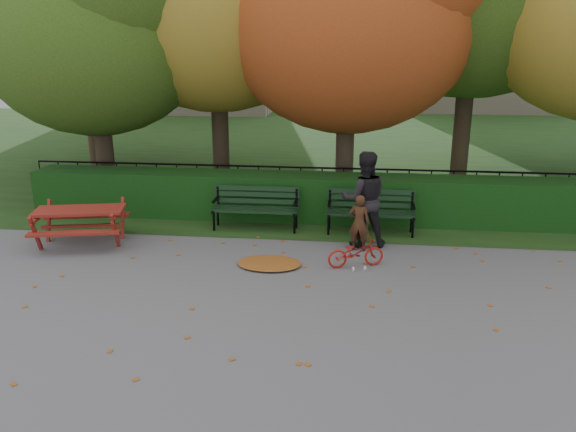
# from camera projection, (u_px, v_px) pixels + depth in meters

# --- Properties ---
(ground) EXTENTS (90.00, 90.00, 0.00)m
(ground) POSITION_uv_depth(u_px,v_px,m) (301.00, 309.00, 8.32)
(ground) COLOR slate
(ground) RESTS_ON ground
(grass_strip) EXTENTS (90.00, 90.00, 0.00)m
(grass_strip) POSITION_uv_depth(u_px,v_px,m) (334.00, 146.00, 21.61)
(grass_strip) COLOR #183213
(grass_strip) RESTS_ON ground
(building_right) EXTENTS (9.00, 6.00, 12.00)m
(building_right) POSITION_uv_depth(u_px,v_px,m) (485.00, 4.00, 32.28)
(building_right) COLOR #B2A28B
(building_right) RESTS_ON ground
(hedge) EXTENTS (13.00, 0.90, 1.00)m
(hedge) POSITION_uv_depth(u_px,v_px,m) (320.00, 197.00, 12.45)
(hedge) COLOR black
(hedge) RESTS_ON ground
(iron_fence) EXTENTS (14.00, 0.04, 1.02)m
(iron_fence) POSITION_uv_depth(u_px,v_px,m) (322.00, 187.00, 13.20)
(iron_fence) COLOR black
(iron_fence) RESTS_ON ground
(tree_a) EXTENTS (5.88, 5.60, 7.48)m
(tree_a) POSITION_uv_depth(u_px,v_px,m) (100.00, 9.00, 12.86)
(tree_a) COLOR #2F211B
(tree_a) RESTS_ON ground
(bench_left) EXTENTS (1.80, 0.57, 0.88)m
(bench_left) POSITION_uv_depth(u_px,v_px,m) (256.00, 205.00, 11.82)
(bench_left) COLOR black
(bench_left) RESTS_ON ground
(bench_right) EXTENTS (1.80, 0.57, 0.88)m
(bench_right) POSITION_uv_depth(u_px,v_px,m) (371.00, 208.00, 11.56)
(bench_right) COLOR black
(bench_right) RESTS_ON ground
(picnic_table) EXTENTS (1.93, 1.69, 0.81)m
(picnic_table) POSITION_uv_depth(u_px,v_px,m) (80.00, 217.00, 10.87)
(picnic_table) COLOR maroon
(picnic_table) RESTS_ON ground
(leaf_pile) EXTENTS (1.36, 1.17, 0.08)m
(leaf_pile) POSITION_uv_depth(u_px,v_px,m) (269.00, 263.00, 9.94)
(leaf_pile) COLOR brown
(leaf_pile) RESTS_ON ground
(leaf_scatter) EXTENTS (9.00, 5.70, 0.01)m
(leaf_scatter) POSITION_uv_depth(u_px,v_px,m) (303.00, 300.00, 8.60)
(leaf_scatter) COLOR brown
(leaf_scatter) RESTS_ON ground
(child) EXTENTS (0.44, 0.33, 1.09)m
(child) POSITION_uv_depth(u_px,v_px,m) (359.00, 223.00, 10.53)
(child) COLOR #3B2112
(child) RESTS_ON ground
(adult) EXTENTS (0.99, 0.82, 1.85)m
(adult) POSITION_uv_depth(u_px,v_px,m) (364.00, 199.00, 10.70)
(adult) COLOR black
(adult) RESTS_ON ground
(bicycle) EXTENTS (1.07, 0.65, 0.53)m
(bicycle) POSITION_uv_depth(u_px,v_px,m) (356.00, 252.00, 9.82)
(bicycle) COLOR #A5170F
(bicycle) RESTS_ON ground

